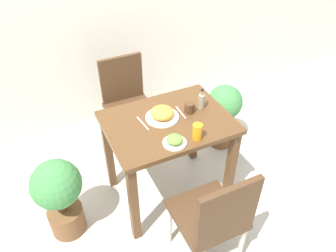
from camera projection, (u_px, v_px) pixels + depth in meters
name	position (u px, v px, depth m)	size (l,w,h in m)	color
ground_plane	(168.00, 191.00, 2.84)	(16.00, 16.00, 0.00)	beige
dining_table	(168.00, 136.00, 2.44)	(0.90, 0.68, 0.77)	brown
chair_near	(214.00, 217.00, 2.02)	(0.42, 0.42, 0.90)	#4C331E
chair_far	(127.00, 100.00, 3.02)	(0.42, 0.42, 0.90)	#4C331E
food_plate	(162.00, 114.00, 2.35)	(0.24, 0.24, 0.09)	white
side_plate	(175.00, 141.00, 2.15)	(0.16, 0.16, 0.06)	white
drink_cup	(189.00, 108.00, 2.41)	(0.08, 0.08, 0.08)	#4C331E
juice_glass	(197.00, 132.00, 2.17)	(0.07, 0.07, 0.11)	orange
sauce_bottle	(201.00, 101.00, 2.44)	(0.05, 0.05, 0.17)	gray
fork_utensil	(143.00, 123.00, 2.33)	(0.03, 0.17, 0.00)	silver
spoon_utensil	(181.00, 112.00, 2.43)	(0.01, 0.16, 0.00)	silver
potted_plant_left	(59.00, 194.00, 2.30)	(0.35, 0.35, 0.68)	brown
potted_plant_right	(224.00, 111.00, 3.09)	(0.33, 0.33, 0.66)	brown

